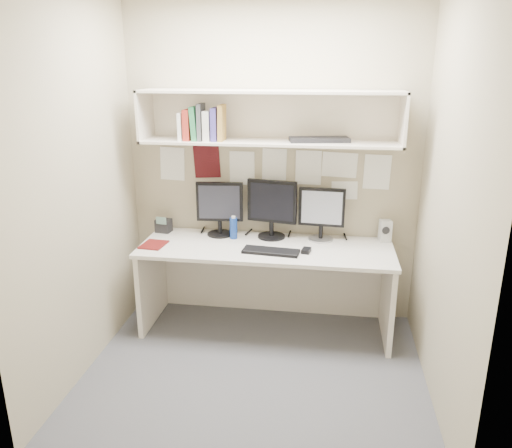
# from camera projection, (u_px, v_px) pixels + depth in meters

# --- Properties ---
(floor) EXTENTS (2.40, 2.00, 0.01)m
(floor) POSITION_uv_depth(u_px,v_px,m) (254.00, 373.00, 3.57)
(floor) COLOR #4B4B51
(floor) RESTS_ON ground
(wall_back) EXTENTS (2.40, 0.02, 2.60)m
(wall_back) POSITION_uv_depth(u_px,v_px,m) (272.00, 166.00, 4.11)
(wall_back) COLOR tan
(wall_back) RESTS_ON ground
(wall_front) EXTENTS (2.40, 0.02, 2.60)m
(wall_front) POSITION_uv_depth(u_px,v_px,m) (220.00, 253.00, 2.23)
(wall_front) COLOR tan
(wall_front) RESTS_ON ground
(wall_left) EXTENTS (0.02, 2.00, 2.60)m
(wall_left) POSITION_uv_depth(u_px,v_px,m) (77.00, 190.00, 3.34)
(wall_left) COLOR tan
(wall_left) RESTS_ON ground
(wall_right) EXTENTS (0.02, 2.00, 2.60)m
(wall_right) POSITION_uv_depth(u_px,v_px,m) (450.00, 204.00, 3.00)
(wall_right) COLOR tan
(wall_right) RESTS_ON ground
(desk) EXTENTS (2.00, 0.70, 0.73)m
(desk) POSITION_uv_depth(u_px,v_px,m) (266.00, 288.00, 4.07)
(desk) COLOR beige
(desk) RESTS_ON floor
(overhead_hutch) EXTENTS (2.00, 0.38, 0.40)m
(overhead_hutch) POSITION_uv_depth(u_px,v_px,m) (270.00, 116.00, 3.85)
(overhead_hutch) COLOR silver
(overhead_hutch) RESTS_ON wall_back
(pinned_papers) EXTENTS (1.92, 0.01, 0.48)m
(pinned_papers) POSITION_uv_depth(u_px,v_px,m) (272.00, 173.00, 4.12)
(pinned_papers) COLOR white
(pinned_papers) RESTS_ON wall_back
(monitor_left) EXTENTS (0.39, 0.21, 0.45)m
(monitor_left) POSITION_uv_depth(u_px,v_px,m) (220.00, 206.00, 4.15)
(monitor_left) COLOR black
(monitor_left) RESTS_ON desk
(monitor_center) EXTENTS (0.41, 0.23, 0.48)m
(monitor_center) POSITION_uv_depth(u_px,v_px,m) (272.00, 207.00, 4.08)
(monitor_center) COLOR black
(monitor_center) RESTS_ON desk
(monitor_right) EXTENTS (0.37, 0.20, 0.43)m
(monitor_right) POSITION_uv_depth(u_px,v_px,m) (322.00, 212.00, 4.03)
(monitor_right) COLOR #A5A5AA
(monitor_right) RESTS_ON desk
(keyboard) EXTENTS (0.44, 0.19, 0.02)m
(keyboard) POSITION_uv_depth(u_px,v_px,m) (271.00, 251.00, 3.81)
(keyboard) COLOR black
(keyboard) RESTS_ON desk
(mouse) EXTENTS (0.08, 0.11, 0.03)m
(mouse) POSITION_uv_depth(u_px,v_px,m) (306.00, 251.00, 3.81)
(mouse) COLOR black
(mouse) RESTS_ON desk
(speaker) EXTENTS (0.10, 0.11, 0.18)m
(speaker) POSITION_uv_depth(u_px,v_px,m) (385.00, 231.00, 4.04)
(speaker) COLOR #B4B4B0
(speaker) RESTS_ON desk
(blue_bottle) EXTENTS (0.06, 0.06, 0.19)m
(blue_bottle) POSITION_uv_depth(u_px,v_px,m) (234.00, 228.00, 4.10)
(blue_bottle) COLOR navy
(blue_bottle) RESTS_ON desk
(maroon_notebook) EXTENTS (0.20, 0.23, 0.01)m
(maroon_notebook) POSITION_uv_depth(u_px,v_px,m) (154.00, 245.00, 3.97)
(maroon_notebook) COLOR #56100E
(maroon_notebook) RESTS_ON desk
(desk_phone) EXTENTS (0.14, 0.13, 0.15)m
(desk_phone) POSITION_uv_depth(u_px,v_px,m) (164.00, 225.00, 4.27)
(desk_phone) COLOR black
(desk_phone) RESTS_ON desk
(book_stack) EXTENTS (0.35, 0.17, 0.28)m
(book_stack) POSITION_uv_depth(u_px,v_px,m) (203.00, 124.00, 3.84)
(book_stack) COLOR silver
(book_stack) RESTS_ON overhead_hutch
(hutch_tray) EXTENTS (0.48, 0.25, 0.03)m
(hutch_tray) POSITION_uv_depth(u_px,v_px,m) (319.00, 140.00, 3.81)
(hutch_tray) COLOR black
(hutch_tray) RESTS_ON overhead_hutch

